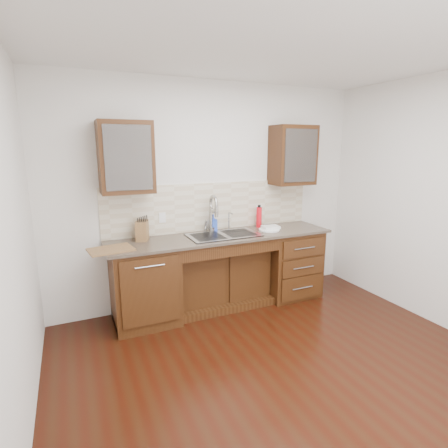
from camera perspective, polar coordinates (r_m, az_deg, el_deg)
name	(u,v)px	position (r m, az deg, el deg)	size (l,w,h in m)	color
ground	(289,377)	(3.41, 10.49, -23.35)	(4.00, 3.50, 0.10)	black
ceiling	(305,29)	(2.89, 13.01, 28.56)	(4.00, 3.50, 0.10)	white
wall_back	(211,194)	(4.40, -2.13, 4.86)	(4.00, 0.10, 2.70)	silver
base_cabinet_left	(145,284)	(4.04, -12.83, -9.58)	(0.70, 0.62, 0.88)	#593014
base_cabinet_center	(220,277)	(4.41, -0.70, -8.58)	(1.20, 0.44, 0.70)	#593014
base_cabinet_right	(288,262)	(4.74, 10.41, -6.09)	(0.70, 0.62, 0.88)	#593014
countertop	(223,236)	(4.15, -0.14, -2.02)	(2.70, 0.65, 0.03)	#84705B
backsplash	(213,206)	(4.36, -1.82, 2.87)	(2.70, 0.02, 0.59)	beige
sink	(224,242)	(4.15, -0.06, -3.00)	(0.84, 0.46, 0.19)	#9E9EA5
faucet	(211,216)	(4.27, -2.17, 1.35)	(0.04, 0.04, 0.40)	#999993
filter_tap	(229,220)	(4.39, 0.82, 0.61)	(0.02, 0.02, 0.24)	#999993
upper_cabinet_left	(126,158)	(3.87, -15.74, 10.41)	(0.55, 0.34, 0.75)	#593014
upper_cabinet_right	(293,155)	(4.67, 11.14, 10.94)	(0.55, 0.34, 0.75)	#593014
outlet_left	(162,218)	(4.17, -10.03, 1.04)	(0.08, 0.01, 0.12)	white
outlet_right	(259,210)	(4.65, 5.69, 2.36)	(0.08, 0.01, 0.12)	white
soap_bottle	(213,223)	(4.34, -1.76, 0.23)	(0.09, 0.09, 0.20)	blue
water_bottle	(259,217)	(4.55, 5.73, 1.11)	(0.07, 0.07, 0.26)	red
plate	(269,230)	(4.42, 7.39, -0.92)	(0.26, 0.26, 0.01)	white
dish_towel	(271,227)	(4.45, 7.63, -0.52)	(0.21, 0.15, 0.03)	beige
knife_block	(142,231)	(4.01, -13.20, -1.05)	(0.12, 0.20, 0.22)	olive
cutting_board	(111,250)	(3.72, -18.00, -3.99)	(0.43, 0.30, 0.02)	brown
cup_left_a	(115,162)	(3.85, -17.39, 9.61)	(0.14, 0.14, 0.11)	silver
cup_left_b	(140,163)	(3.90, -13.50, 9.74)	(0.10, 0.10, 0.09)	white
cup_right_a	(283,160)	(4.59, 9.58, 10.31)	(0.12, 0.12, 0.09)	white
cup_right_b	(296,159)	(4.71, 11.75, 10.29)	(0.10, 0.10, 0.10)	silver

